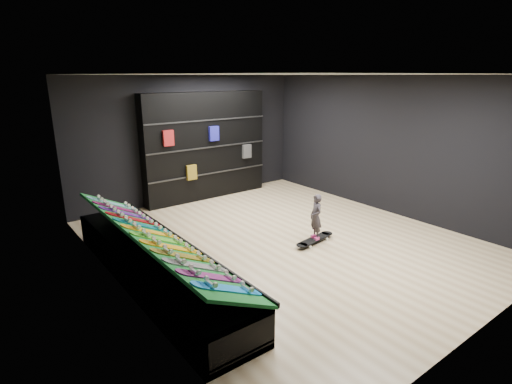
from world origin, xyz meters
TOP-DOWN VIEW (x-y plane):
  - floor at (0.00, 0.00)m, footprint 6.00×7.00m
  - ceiling at (0.00, 0.00)m, footprint 6.00×7.00m
  - wall_back at (0.00, 3.50)m, footprint 6.00×0.02m
  - wall_front at (0.00, -3.50)m, footprint 6.00×0.02m
  - wall_left at (-3.00, 0.00)m, footprint 0.02×7.00m
  - wall_right at (3.00, 0.00)m, footprint 0.02×7.00m
  - display_rack at (-2.55, 0.00)m, footprint 0.90×4.50m
  - turf_ramp at (-2.50, 0.00)m, footprint 0.92×4.50m
  - back_shelving at (0.32, 3.32)m, footprint 3.26×0.38m
  - floor_skateboard at (0.40, -0.42)m, footprint 1.00×0.36m
  - child at (0.40, -0.42)m, footprint 0.19×0.23m
  - display_board_0 at (-2.49, -1.90)m, footprint 0.93×0.22m
  - display_board_1 at (-2.49, -1.55)m, footprint 0.93×0.22m
  - display_board_2 at (-2.49, -1.21)m, footprint 0.93×0.22m
  - display_board_3 at (-2.49, -0.86)m, footprint 0.93×0.22m
  - display_board_4 at (-2.49, -0.52)m, footprint 0.93×0.22m
  - display_board_5 at (-2.49, -0.17)m, footprint 0.93×0.22m
  - display_board_6 at (-2.49, 0.17)m, footprint 0.93×0.22m
  - display_board_7 at (-2.49, 0.52)m, footprint 0.93×0.22m
  - display_board_8 at (-2.49, 0.86)m, footprint 0.93×0.22m
  - display_board_9 at (-2.49, 1.21)m, footprint 0.93×0.22m
  - display_board_10 at (-2.49, 1.55)m, footprint 0.93×0.22m
  - display_board_11 at (-2.49, 1.90)m, footprint 0.93×0.22m

SIDE VIEW (x-z plane):
  - floor at x=0.00m, z-range -0.01..0.01m
  - floor_skateboard at x=0.40m, z-range 0.00..0.09m
  - display_rack at x=-2.55m, z-range 0.00..0.50m
  - child at x=0.40m, z-range 0.09..0.60m
  - turf_ramp at x=-2.50m, z-range 0.48..0.94m
  - display_board_0 at x=-2.49m, z-range 0.49..0.99m
  - display_board_1 at x=-2.49m, z-range 0.49..0.99m
  - display_board_2 at x=-2.49m, z-range 0.49..0.99m
  - display_board_3 at x=-2.49m, z-range 0.49..0.99m
  - display_board_4 at x=-2.49m, z-range 0.49..0.99m
  - display_board_5 at x=-2.49m, z-range 0.49..0.99m
  - display_board_6 at x=-2.49m, z-range 0.49..0.99m
  - display_board_7 at x=-2.49m, z-range 0.49..0.99m
  - display_board_8 at x=-2.49m, z-range 0.49..0.99m
  - display_board_9 at x=-2.49m, z-range 0.49..0.99m
  - display_board_10 at x=-2.49m, z-range 0.49..0.99m
  - display_board_11 at x=-2.49m, z-range 0.49..0.99m
  - back_shelving at x=0.32m, z-range 0.00..2.61m
  - wall_back at x=0.00m, z-range 0.00..3.00m
  - wall_front at x=0.00m, z-range 0.00..3.00m
  - wall_left at x=-3.00m, z-range 0.00..3.00m
  - wall_right at x=3.00m, z-range 0.00..3.00m
  - ceiling at x=0.00m, z-range 3.00..3.00m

